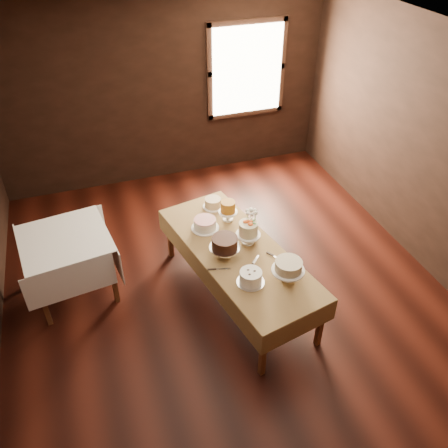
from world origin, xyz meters
TOP-DOWN VIEW (x-y plane):
  - floor at (0.00, 0.00)m, footprint 5.00×6.00m
  - ceiling at (0.00, 0.00)m, footprint 5.00×6.00m
  - wall_back at (0.00, 3.00)m, footprint 5.00×0.02m
  - wall_right at (2.50, 0.00)m, footprint 0.02×6.00m
  - window at (1.30, 2.94)m, footprint 1.10×0.05m
  - display_table at (0.10, 0.03)m, footprint 1.32×2.37m
  - side_table at (-1.67, 0.72)m, footprint 1.06×1.06m
  - cake_speckled at (0.09, 0.90)m, footprint 0.25×0.25m
  - cake_lattice at (-0.12, 0.52)m, footprint 0.32×0.32m
  - cake_caramel at (0.18, 0.60)m, footprint 0.23×0.23m
  - cake_chocolate at (-0.06, 0.00)m, footprint 0.38×0.38m
  - cake_flowers at (0.25, 0.12)m, footprint 0.29×0.29m
  - cake_swirl at (0.05, -0.48)m, footprint 0.28×0.28m
  - cake_cream at (0.42, -0.55)m, footprint 0.33×0.33m
  - cake_server_a at (0.23, -0.18)m, footprint 0.18×0.19m
  - cake_server_b at (0.47, -0.25)m, footprint 0.15×0.22m
  - cake_server_c at (0.03, 0.28)m, footprint 0.13×0.23m
  - cake_server_d at (0.33, 0.32)m, footprint 0.18×0.19m
  - cake_server_e at (-0.15, -0.21)m, footprint 0.24×0.08m
  - flower_vase at (0.33, 0.23)m, footprint 0.18×0.18m
  - flower_bouquet at (0.33, 0.23)m, footprint 0.14×0.14m

SIDE VIEW (x-z plane):
  - floor at x=0.00m, z-range -0.01..0.01m
  - display_table at x=0.10m, z-range 0.29..0.99m
  - cake_server_a at x=0.23m, z-range 0.69..0.70m
  - cake_server_b at x=0.47m, z-range 0.69..0.70m
  - cake_server_c at x=0.03m, z-range 0.69..0.70m
  - cake_server_d at x=0.33m, z-range 0.69..0.70m
  - cake_server_e at x=-0.15m, z-range 0.69..0.70m
  - side_table at x=-1.67m, z-range 0.30..1.10m
  - cake_speckled at x=0.09m, z-range 0.69..0.81m
  - cake_lattice at x=-0.12m, z-range 0.69..0.81m
  - cake_swirl at x=0.05m, z-range 0.69..0.83m
  - flower_vase at x=0.33m, z-range 0.69..0.83m
  - cake_cream at x=0.42m, z-range 0.68..0.91m
  - cake_chocolate at x=-0.06m, z-range 0.68..0.92m
  - cake_caramel at x=0.18m, z-range 0.67..0.94m
  - cake_flowers at x=0.25m, z-range 0.67..0.95m
  - flower_bouquet at x=0.33m, z-range 0.85..1.05m
  - wall_back at x=0.00m, z-range 0.00..2.80m
  - wall_right at x=2.50m, z-range 0.00..2.80m
  - window at x=1.30m, z-range 0.95..2.25m
  - ceiling at x=0.00m, z-range 2.79..2.80m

